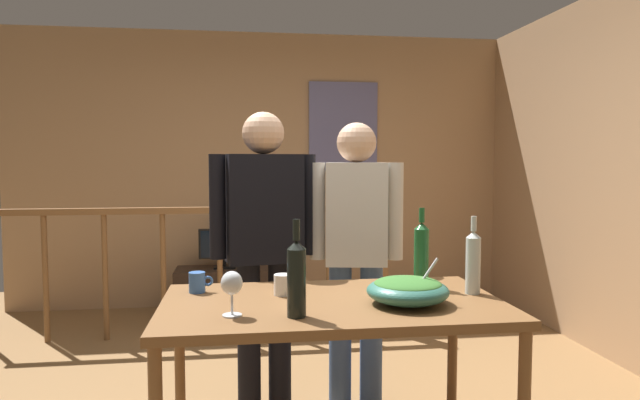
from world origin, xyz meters
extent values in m
cube|color=tan|center=(0.00, 2.72, 1.32)|extent=(4.85, 0.10, 2.65)
cube|color=tan|center=(2.42, 0.82, 1.32)|extent=(0.10, 4.08, 2.65)
cube|color=slate|center=(0.79, 2.66, 1.75)|extent=(0.68, 0.03, 0.87)
cylinder|color=brown|center=(-1.73, 1.70, 0.50)|extent=(0.04, 0.04, 1.00)
cylinder|color=brown|center=(-1.28, 1.70, 0.50)|extent=(0.04, 0.04, 1.00)
cylinder|color=brown|center=(-0.84, 1.70, 0.50)|extent=(0.04, 0.04, 1.00)
cylinder|color=brown|center=(-0.39, 1.70, 0.50)|extent=(0.04, 0.04, 1.00)
cylinder|color=brown|center=(0.05, 1.70, 0.50)|extent=(0.04, 0.04, 1.00)
cylinder|color=brown|center=(0.50, 1.70, 0.50)|extent=(0.04, 0.04, 1.00)
cylinder|color=brown|center=(0.94, 1.70, 0.50)|extent=(0.04, 0.04, 1.00)
cube|color=brown|center=(-0.61, 1.70, 1.02)|extent=(3.20, 0.07, 0.05)
cube|color=brown|center=(0.94, 1.70, 0.55)|extent=(0.10, 0.10, 1.10)
cube|color=#38281E|center=(-0.38, 2.37, 0.21)|extent=(0.90, 0.40, 0.42)
cube|color=black|center=(-0.38, 2.37, 0.43)|extent=(0.20, 0.12, 0.02)
cylinder|color=black|center=(-0.38, 2.37, 0.48)|extent=(0.03, 0.03, 0.08)
cube|color=black|center=(-0.38, 2.34, 0.66)|extent=(0.46, 0.06, 0.27)
cube|color=black|center=(-0.38, 2.31, 0.66)|extent=(0.43, 0.01, 0.25)
cube|color=brown|center=(0.18, -0.51, 0.80)|extent=(1.46, 0.83, 0.04)
cylinder|color=brown|center=(-0.51, -0.14, 0.39)|extent=(0.05, 0.05, 0.78)
cylinder|color=brown|center=(0.87, -0.14, 0.39)|extent=(0.05, 0.05, 0.78)
ellipsoid|color=#337060|center=(0.48, -0.61, 0.87)|extent=(0.35, 0.35, 0.11)
ellipsoid|color=#38702D|center=(0.48, -0.61, 0.90)|extent=(0.28, 0.28, 0.05)
cylinder|color=silver|center=(0.55, -0.61, 0.92)|extent=(0.13, 0.01, 0.18)
cylinder|color=silver|center=(-0.25, -0.70, 0.82)|extent=(0.08, 0.08, 0.01)
cylinder|color=silver|center=(-0.25, -0.70, 0.87)|extent=(0.01, 0.01, 0.09)
ellipsoid|color=silver|center=(-0.25, -0.70, 0.95)|extent=(0.08, 0.08, 0.09)
cylinder|color=#1E5628|center=(0.64, -0.31, 0.96)|extent=(0.07, 0.07, 0.28)
cone|color=#1E5628|center=(0.64, -0.31, 1.11)|extent=(0.07, 0.07, 0.03)
cylinder|color=#1E5628|center=(0.64, -0.31, 1.16)|extent=(0.03, 0.03, 0.07)
cylinder|color=silver|center=(0.83, -0.47, 0.94)|extent=(0.07, 0.07, 0.26)
cone|color=silver|center=(0.83, -0.47, 1.09)|extent=(0.07, 0.07, 0.03)
cylinder|color=silver|center=(0.83, -0.47, 1.14)|extent=(0.03, 0.03, 0.07)
cylinder|color=black|center=(0.00, -0.74, 0.95)|extent=(0.07, 0.07, 0.26)
cone|color=black|center=(0.00, -0.74, 1.10)|extent=(0.07, 0.07, 0.03)
cylinder|color=black|center=(0.00, -0.74, 1.16)|extent=(0.03, 0.03, 0.08)
cylinder|color=#3866B2|center=(-0.41, -0.28, 0.86)|extent=(0.07, 0.07, 0.09)
torus|color=#3866B2|center=(-0.36, -0.28, 0.87)|extent=(0.05, 0.01, 0.05)
cylinder|color=white|center=(-0.03, -0.38, 0.86)|extent=(0.08, 0.08, 0.09)
torus|color=white|center=(0.03, -0.38, 0.87)|extent=(0.05, 0.01, 0.05)
cylinder|color=black|center=(0.00, 0.29, 0.43)|extent=(0.13, 0.13, 0.85)
cylinder|color=black|center=(-0.18, 0.26, 0.43)|extent=(0.13, 0.13, 0.85)
cube|color=black|center=(-0.09, 0.28, 1.15)|extent=(0.44, 0.29, 0.60)
cylinder|color=black|center=(0.17, 0.32, 1.17)|extent=(0.09, 0.09, 0.57)
cylinder|color=black|center=(-0.34, 0.24, 1.17)|extent=(0.09, 0.09, 0.57)
sphere|color=#D8A884|center=(-0.09, 0.28, 1.57)|extent=(0.23, 0.23, 0.23)
cylinder|color=#3D5684|center=(0.53, 0.26, 0.41)|extent=(0.13, 0.13, 0.82)
cylinder|color=#3D5684|center=(0.35, 0.29, 0.41)|extent=(0.13, 0.13, 0.82)
cube|color=beige|center=(0.44, 0.28, 1.12)|extent=(0.38, 0.27, 0.58)
cylinder|color=beige|center=(0.66, 0.24, 1.13)|extent=(0.09, 0.09, 0.55)
cylinder|color=beige|center=(0.22, 0.32, 1.13)|extent=(0.09, 0.09, 0.55)
sphere|color=#D8A884|center=(0.44, 0.28, 1.52)|extent=(0.23, 0.23, 0.23)
camera|label=1|loc=(-0.20, -2.88, 1.42)|focal=31.70mm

